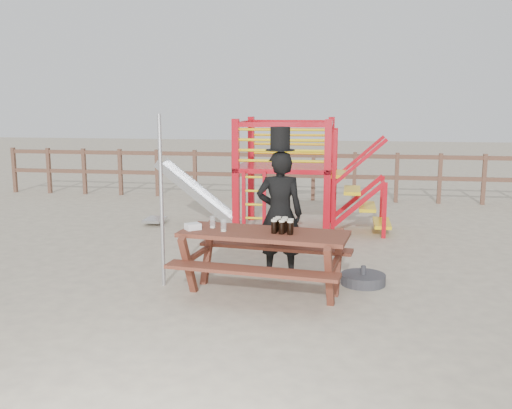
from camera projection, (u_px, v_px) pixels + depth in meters
name	position (u px, v px, depth m)	size (l,w,h in m)	color
ground	(240.00, 288.00, 7.38)	(60.00, 60.00, 0.00)	#C0B395
back_fence	(293.00, 170.00, 14.06)	(15.09, 0.09, 1.20)	brown
playground_fort	(282.00, 173.00, 10.66)	(4.71, 1.84, 2.10)	red
picnic_table	(264.00, 255.00, 7.09)	(2.22, 1.66, 0.80)	brown
man_with_hat	(280.00, 211.00, 7.77)	(0.68, 0.49, 2.06)	black
metal_pole	(161.00, 202.00, 7.31)	(0.05, 0.05, 2.23)	#B2B2B7
parasol_base	(363.00, 279.00, 7.54)	(0.59, 0.59, 0.25)	#36363B
paper_bag	(193.00, 226.00, 7.15)	(0.18, 0.14, 0.08)	white
stout_pints	(282.00, 226.00, 6.99)	(0.27, 0.29, 0.17)	black
empty_glasses	(218.00, 224.00, 7.15)	(0.25, 0.25, 0.15)	silver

